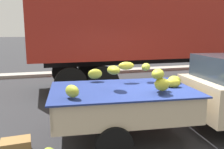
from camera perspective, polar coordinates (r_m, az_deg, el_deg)
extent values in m
plane|color=#28282B|center=(5.45, 12.70, -13.89)|extent=(220.00, 220.00, 0.00)
cube|color=gray|center=(12.70, -4.62, 0.62)|extent=(80.00, 0.80, 0.16)
cube|color=#CCB793|center=(4.91, 2.41, -9.14)|extent=(2.89, 1.96, 0.08)
cube|color=#CCB793|center=(5.61, 0.52, -3.86)|extent=(2.74, 0.31, 0.44)
cube|color=#CCB793|center=(4.06, 5.11, -9.50)|extent=(2.74, 0.31, 0.44)
cube|color=#CCB793|center=(5.28, 16.88, -5.20)|extent=(0.21, 1.71, 0.44)
cube|color=#CCB793|center=(4.72, -13.84, -6.91)|extent=(0.21, 1.71, 0.44)
cube|color=#B21914|center=(5.65, 0.46, -4.18)|extent=(2.62, 0.26, 0.07)
cube|color=navy|center=(4.76, 2.46, -3.58)|extent=(3.02, 2.09, 0.03)
ellipsoid|color=gold|center=(5.26, 3.47, 2.12)|extent=(0.37, 0.21, 0.18)
ellipsoid|color=#AAAA2A|center=(5.37, -4.14, 0.15)|extent=(0.33, 0.20, 0.23)
ellipsoid|color=#A1A52A|center=(5.39, 14.91, -1.44)|extent=(0.33, 0.30, 0.22)
ellipsoid|color=gold|center=(5.02, 14.59, -1.97)|extent=(0.35, 0.27, 0.20)
ellipsoid|color=yellow|center=(4.58, 11.98, -2.20)|extent=(0.39, 0.36, 0.17)
ellipsoid|color=#A4AA2D|center=(4.38, 11.10, 0.08)|extent=(0.38, 0.40, 0.20)
ellipsoid|color=#A6AF30|center=(4.06, -9.68, -4.01)|extent=(0.31, 0.37, 0.22)
ellipsoid|color=gold|center=(4.36, 12.06, -2.38)|extent=(0.32, 0.31, 0.24)
ellipsoid|color=#A7A729|center=(4.55, 0.38, 1.09)|extent=(0.25, 0.36, 0.17)
ellipsoid|color=#A6B032|center=(5.39, 8.27, 1.83)|extent=(0.32, 0.32, 0.18)
cylinder|color=black|center=(6.77, 23.46, -6.80)|extent=(0.66, 0.26, 0.64)
cylinder|color=black|center=(5.70, -2.71, -9.08)|extent=(0.66, 0.26, 0.64)
cylinder|color=black|center=(4.20, 0.53, -16.48)|extent=(0.66, 0.26, 0.64)
cube|color=maroon|center=(10.32, 16.27, 12.07)|extent=(12.01, 2.53, 2.70)
cube|color=black|center=(10.37, 15.85, 3.77)|extent=(11.04, 0.43, 0.30)
cylinder|color=black|center=(10.27, -5.39, 0.90)|extent=(1.08, 0.30, 1.08)
cylinder|color=black|center=(7.96, -2.22, -1.82)|extent=(1.08, 0.30, 1.08)
cylinder|color=black|center=(10.13, -11.40, 0.61)|extent=(1.08, 0.30, 1.08)
cylinder|color=black|center=(7.79, -9.97, -2.25)|extent=(1.08, 0.30, 1.08)
cube|color=olive|center=(4.80, -22.32, -16.04)|extent=(0.54, 0.39, 0.29)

